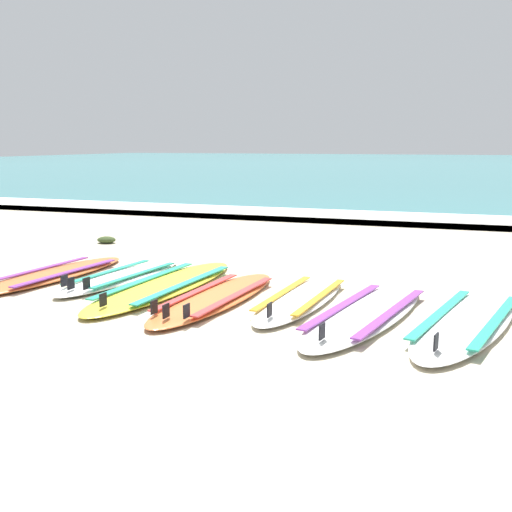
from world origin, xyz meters
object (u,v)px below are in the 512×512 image
(surfboard_1, at_px, (122,277))
(surfboard_3, at_px, (216,297))
(surfboard_0, at_px, (53,274))
(surfboard_4, at_px, (301,298))
(surfboard_5, at_px, (367,313))
(surfboard_2, at_px, (165,285))
(surfboard_6, at_px, (467,321))

(surfboard_1, height_order, surfboard_3, same)
(surfboard_0, bearing_deg, surfboard_4, -2.22)
(surfboard_1, relative_size, surfboard_3, 0.90)
(surfboard_5, bearing_deg, surfboard_2, 170.85)
(surfboard_4, bearing_deg, surfboard_5, -23.90)
(surfboard_2, xyz_separation_m, surfboard_3, (0.65, -0.26, 0.00))
(surfboard_4, height_order, surfboard_6, same)
(surfboard_5, bearing_deg, surfboard_4, 156.10)
(surfboard_4, relative_size, surfboard_6, 0.83)
(surfboard_0, distance_m, surfboard_1, 0.76)
(surfboard_2, distance_m, surfboard_3, 0.71)
(surfboard_0, relative_size, surfboard_3, 1.00)
(surfboard_1, bearing_deg, surfboard_2, -18.27)
(surfboard_0, relative_size, surfboard_2, 0.87)
(surfboard_2, bearing_deg, surfboard_5, -9.15)
(surfboard_3, bearing_deg, surfboard_4, 16.62)
(surfboard_3, bearing_deg, surfboard_5, -2.55)
(surfboard_0, relative_size, surfboard_5, 0.92)
(surfboard_2, bearing_deg, surfboard_4, -1.87)
(surfboard_2, xyz_separation_m, surfboard_4, (1.39, -0.05, 0.00))
(surfboard_4, relative_size, surfboard_5, 0.83)
(surfboard_0, height_order, surfboard_1, same)
(surfboard_3, xyz_separation_m, surfboard_6, (2.14, -0.03, -0.00))
(surfboard_0, relative_size, surfboard_4, 1.10)
(surfboard_3, height_order, surfboard_5, same)
(surfboard_3, bearing_deg, surfboard_6, -0.92)
(surfboard_1, relative_size, surfboard_2, 0.78)
(surfboard_1, xyz_separation_m, surfboard_6, (3.40, -0.50, -0.00))
(surfboard_1, distance_m, surfboard_2, 0.64)
(surfboard_3, height_order, surfboard_4, same)
(surfboard_0, distance_m, surfboard_6, 4.16)
(surfboard_0, distance_m, surfboard_5, 3.39)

